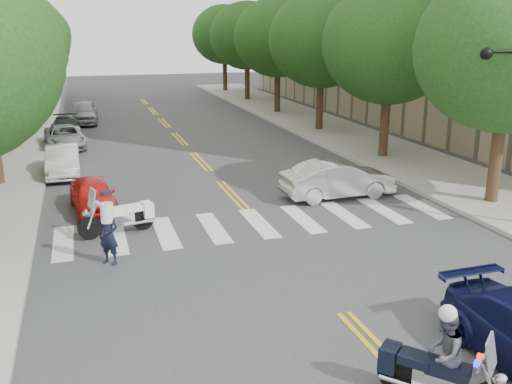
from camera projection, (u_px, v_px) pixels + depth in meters
name	position (u px, v px, depth m)	size (l,w,h in m)	color
ground	(344.00, 313.00, 13.00)	(140.00, 140.00, 0.00)	#38383A
sidewalk_left	(3.00, 148.00, 30.49)	(5.00, 60.00, 0.15)	#9E9991
sidewalk_right	(329.00, 129.00, 35.86)	(5.00, 60.00, 0.15)	#9E9991
tree_l_2	(5.00, 42.00, 29.16)	(6.40, 6.40, 8.45)	#382316
tree_l_3	(19.00, 39.00, 36.50)	(6.40, 6.40, 8.45)	#382316
tree_l_4	(28.00, 37.00, 43.85)	(6.40, 6.40, 8.45)	#382316
tree_l_5	(34.00, 35.00, 51.19)	(6.40, 6.40, 8.45)	#382316
tree_r_0	(509.00, 49.00, 19.45)	(6.40, 6.40, 8.45)	#382316
tree_r_1	(390.00, 43.00, 26.79)	(6.40, 6.40, 8.45)	#382316
tree_r_2	(322.00, 40.00, 34.13)	(6.40, 6.40, 8.45)	#382316
tree_r_3	(278.00, 37.00, 41.48)	(6.40, 6.40, 8.45)	#382316
tree_r_4	(247.00, 36.00, 48.82)	(6.40, 6.40, 8.45)	#382316
tree_r_5	(224.00, 35.00, 56.16)	(6.40, 6.40, 8.45)	#382316
motorcycle_police	(440.00, 360.00, 9.69)	(1.72, 1.90, 1.89)	black
motorcycle_parked	(123.00, 216.00, 17.95)	(2.41, 0.99, 1.58)	black
officer_standing	(109.00, 235.00, 15.52)	(0.61, 0.40, 1.67)	black
convertible	(338.00, 179.00, 21.68)	(1.51, 4.33, 1.43)	#BABABD
parked_car_a	(93.00, 195.00, 20.09)	(1.40, 3.49, 1.19)	red
parked_car_b	(63.00, 161.00, 24.95)	(1.38, 3.95, 1.30)	silver
parked_car_c	(65.00, 137.00, 30.66)	(1.98, 4.29, 1.19)	#98999F
parked_car_d	(66.00, 128.00, 33.55)	(1.65, 4.05, 1.17)	black
parked_car_e	(83.00, 112.00, 38.40)	(1.78, 4.43, 1.51)	#9E9FA3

